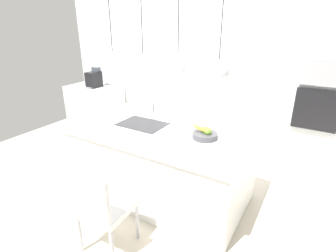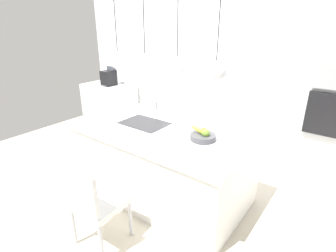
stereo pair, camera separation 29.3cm
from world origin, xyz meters
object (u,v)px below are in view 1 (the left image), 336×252
(fruit_bowl, at_px, (205,134))
(coffee_machine, at_px, (94,79))
(microwave, at_px, (324,73))
(oven, at_px, (316,110))
(chair_near, at_px, (102,206))

(fruit_bowl, height_order, coffee_machine, coffee_machine)
(fruit_bowl, xyz_separation_m, coffee_machine, (-2.91, 1.27, 0.05))
(microwave, bearing_deg, oven, 0.00)
(chair_near, bearing_deg, fruit_bowl, 62.86)
(coffee_machine, distance_m, microwave, 3.89)
(coffee_machine, height_order, chair_near, coffee_machine)
(fruit_bowl, xyz_separation_m, oven, (0.95, 1.57, -0.02))
(fruit_bowl, xyz_separation_m, microwave, (0.95, 1.57, 0.48))
(microwave, height_order, chair_near, microwave)
(coffee_machine, xyz_separation_m, oven, (3.85, 0.30, -0.07))
(microwave, xyz_separation_m, oven, (0.00, 0.00, -0.50))
(oven, height_order, chair_near, oven)
(coffee_machine, bearing_deg, microwave, 4.41)
(fruit_bowl, relative_size, microwave, 0.50)
(coffee_machine, relative_size, oven, 0.68)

